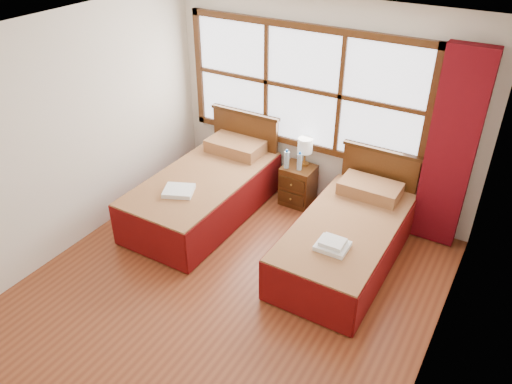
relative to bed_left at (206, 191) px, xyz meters
The scene contains 15 objects.
floor 1.62m from the bed_left, 49.09° to the right, with size 4.50×4.50×0.00m, color brown.
ceiling 2.77m from the bed_left, 49.09° to the right, with size 4.50×4.50×0.00m, color white.
wall_back 1.77m from the bed_left, 45.48° to the left, with size 4.00×4.00×0.00m, color silver.
wall_left 1.82m from the bed_left, 128.85° to the right, with size 4.50×4.50×0.00m, color silver.
wall_right 3.41m from the bed_left, 21.50° to the right, with size 4.50×4.50×0.00m, color silver.
window 1.74m from the bed_left, 52.24° to the left, with size 3.16×0.06×1.56m.
curtain 2.92m from the bed_left, 19.12° to the left, with size 0.50×0.16×2.30m, color maroon.
bed_left is the anchor object (origin of this frame).
bed_right 1.90m from the bed_left, ahead, with size 1.02×2.04×0.99m.
nightstand 1.20m from the bed_left, 41.67° to the left, with size 0.40×0.40×0.54m.
towels_left 0.58m from the bed_left, 90.88° to the right, with size 0.43×0.41×0.05m.
towels_right 2.01m from the bed_left, 14.92° to the right, with size 0.32×0.28×0.09m.
lamp 1.37m from the bed_left, 44.24° to the left, with size 0.19×0.19×0.37m.
bottle_near 1.09m from the bed_left, 42.83° to the left, with size 0.07×0.07×0.25m.
bottle_far 1.23m from the bed_left, 38.95° to the left, with size 0.07×0.07×0.25m.
Camera 1 is at (2.24, -3.09, 3.64)m, focal length 35.00 mm.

